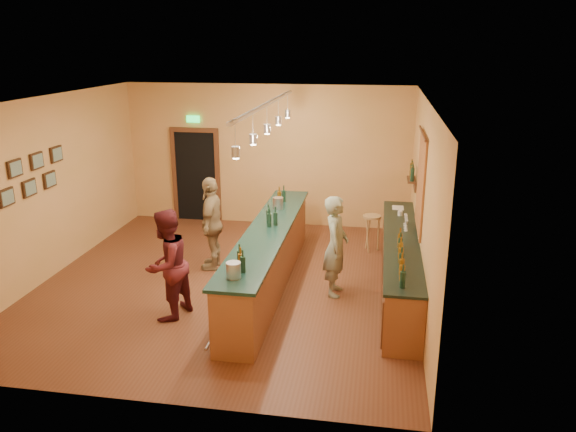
% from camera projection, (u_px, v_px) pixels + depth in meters
% --- Properties ---
extents(floor, '(7.00, 7.00, 0.00)m').
position_uv_depth(floor, '(229.00, 283.00, 9.95)').
color(floor, '#5E2F1A').
rests_on(floor, ground).
extents(ceiling, '(6.50, 7.00, 0.02)m').
position_uv_depth(ceiling, '(222.00, 100.00, 9.00)').
color(ceiling, silver).
rests_on(ceiling, wall_back).
extents(wall_back, '(6.50, 0.02, 3.20)m').
position_uv_depth(wall_back, '(267.00, 156.00, 12.77)').
color(wall_back, tan).
rests_on(wall_back, floor).
extents(wall_front, '(6.50, 0.02, 3.20)m').
position_uv_depth(wall_front, '(140.00, 278.00, 6.18)').
color(wall_front, tan).
rests_on(wall_front, floor).
extents(wall_left, '(0.02, 7.00, 3.20)m').
position_uv_depth(wall_left, '(49.00, 188.00, 9.99)').
color(wall_left, tan).
rests_on(wall_left, floor).
extents(wall_right, '(0.02, 7.00, 3.20)m').
position_uv_depth(wall_right, '(422.00, 204.00, 8.96)').
color(wall_right, tan).
rests_on(wall_right, floor).
extents(doorway, '(1.15, 0.09, 2.48)m').
position_uv_depth(doorway, '(196.00, 173.00, 13.15)').
color(doorway, black).
rests_on(doorway, wall_back).
extents(tapestry, '(0.03, 1.40, 1.60)m').
position_uv_depth(tapestry, '(421.00, 183.00, 9.27)').
color(tapestry, maroon).
rests_on(tapestry, wall_right).
extents(bottle_shelf, '(0.17, 0.55, 0.54)m').
position_uv_depth(bottle_shelf, '(412.00, 174.00, 10.75)').
color(bottle_shelf, '#542E19').
rests_on(bottle_shelf, wall_right).
extents(picture_grid, '(0.06, 2.20, 0.70)m').
position_uv_depth(picture_grid, '(23.00, 178.00, 9.17)').
color(picture_grid, '#382111').
rests_on(picture_grid, wall_left).
extents(back_counter, '(0.60, 4.55, 1.27)m').
position_uv_depth(back_counter, '(400.00, 264.00, 9.51)').
color(back_counter, brown).
rests_on(back_counter, floor).
extents(tasting_bar, '(0.73, 5.10, 1.38)m').
position_uv_depth(tasting_bar, '(268.00, 253.00, 9.66)').
color(tasting_bar, brown).
rests_on(tasting_bar, floor).
extents(pendant_track, '(0.11, 4.60, 0.50)m').
position_uv_depth(pendant_track, '(267.00, 114.00, 8.95)').
color(pendant_track, silver).
rests_on(pendant_track, ceiling).
extents(bartender, '(0.42, 0.63, 1.71)m').
position_uv_depth(bartender, '(336.00, 246.00, 9.28)').
color(bartender, gray).
rests_on(bartender, floor).
extents(customer_a, '(0.87, 1.00, 1.73)m').
position_uv_depth(customer_a, '(167.00, 265.00, 8.48)').
color(customer_a, '#59191E').
rests_on(customer_a, floor).
extents(customer_b, '(0.48, 1.05, 1.75)m').
position_uv_depth(customer_b, '(212.00, 223.00, 10.38)').
color(customer_b, '#997A51').
rests_on(customer_b, floor).
extents(bar_stool, '(0.36, 0.36, 0.75)m').
position_uv_depth(bar_stool, '(372.00, 222.00, 11.30)').
color(bar_stool, '#A17548').
rests_on(bar_stool, floor).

